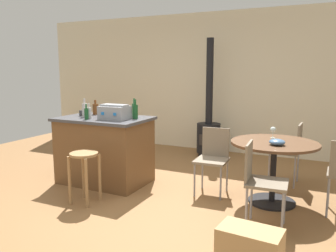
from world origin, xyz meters
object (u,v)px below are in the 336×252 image
(cup_0, at_px, (111,111))
(toolbox, at_px, (115,112))
(bottle_1, at_px, (86,113))
(bottle_4, at_px, (85,110))
(wood_stove, at_px, (209,129))
(cardboard_box, at_px, (249,252))
(bottle_2, at_px, (89,113))
(bottle_5, at_px, (95,109))
(wooden_stool, at_px, (84,166))
(dining_table, at_px, (274,156))
(folding_chair_left, at_px, (213,156))
(folding_chair_far, at_px, (290,148))
(bottle_0, at_px, (134,110))
(folding_chair_right, at_px, (260,178))
(kitchen_island, at_px, (105,150))
(cup_1, at_px, (82,113))
(wine_glass, at_px, (273,130))
(serving_bowl, at_px, (277,142))
(bottle_3, at_px, (135,111))

(cup_0, bearing_deg, toolbox, -49.24)
(bottle_1, bearing_deg, bottle_4, 133.86)
(wood_stove, bearing_deg, cardboard_box, -66.26)
(bottle_2, height_order, bottle_5, bottle_5)
(wooden_stool, bearing_deg, dining_table, 25.37)
(folding_chair_left, bearing_deg, wood_stove, 110.53)
(folding_chair_far, distance_m, cup_0, 2.62)
(folding_chair_left, height_order, bottle_0, bottle_0)
(dining_table, xyz_separation_m, folding_chair_right, (-0.02, -0.74, -0.05))
(dining_table, bearing_deg, bottle_4, -173.73)
(kitchen_island, relative_size, cup_1, 11.30)
(wooden_stool, relative_size, bottle_0, 2.35)
(cup_0, bearing_deg, kitchen_island, -76.87)
(wooden_stool, height_order, wine_glass, wine_glass)
(dining_table, height_order, bottle_4, bottle_4)
(bottle_4, xyz_separation_m, cup_0, (0.22, 0.33, -0.05))
(toolbox, height_order, bottle_4, bottle_4)
(kitchen_island, height_order, toolbox, toolbox)
(bottle_0, bearing_deg, serving_bowl, -4.66)
(dining_table, height_order, folding_chair_right, folding_chair_right)
(wooden_stool, distance_m, toolbox, 0.89)
(toolbox, height_order, bottle_3, bottle_3)
(bottle_5, bearing_deg, kitchen_island, -35.31)
(folding_chair_far, relative_size, bottle_0, 3.28)
(wooden_stool, bearing_deg, bottle_2, 122.07)
(kitchen_island, relative_size, bottle_4, 4.85)
(bottle_0, bearing_deg, folding_chair_left, 1.97)
(bottle_3, xyz_separation_m, wine_glass, (1.78, 0.36, -0.18))
(kitchen_island, bearing_deg, cardboard_box, -30.32)
(toolbox, distance_m, serving_bowl, 2.13)
(toolbox, bearing_deg, bottle_2, -165.54)
(bottle_4, bearing_deg, cardboard_box, -26.53)
(dining_table, relative_size, bottle_4, 3.93)
(bottle_5, xyz_separation_m, cup_1, (-0.08, -0.22, -0.04))
(bottle_3, xyz_separation_m, cup_0, (-0.53, 0.19, -0.05))
(dining_table, height_order, bottle_3, bottle_3)
(wood_stove, distance_m, wine_glass, 2.20)
(dining_table, bearing_deg, cup_1, -175.31)
(serving_bowl, bearing_deg, bottle_5, 176.48)
(folding_chair_right, xyz_separation_m, bottle_2, (-2.40, 0.34, 0.49))
(wine_glass, xyz_separation_m, cardboard_box, (0.13, -1.83, -0.67))
(dining_table, xyz_separation_m, bottle_2, (-2.42, -0.39, 0.44))
(wooden_stool, relative_size, cup_1, 5.56)
(folding_chair_right, distance_m, cup_1, 2.75)
(wooden_stool, bearing_deg, cardboard_box, -16.60)
(toolbox, bearing_deg, kitchen_island, 161.20)
(folding_chair_far, bearing_deg, wine_glass, -104.60)
(serving_bowl, bearing_deg, folding_chair_right, -97.25)
(bottle_1, height_order, bottle_3, bottle_3)
(folding_chair_far, bearing_deg, bottle_1, -152.74)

